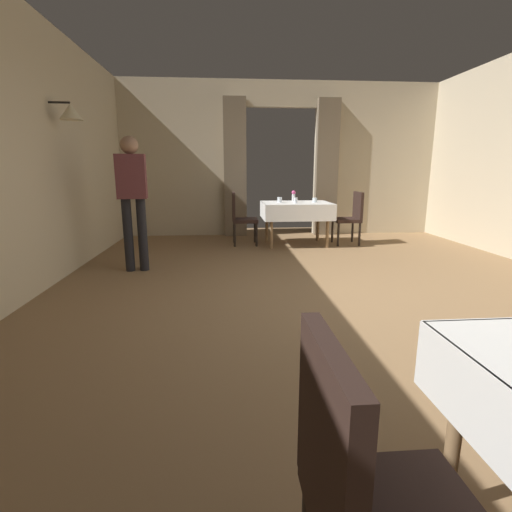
% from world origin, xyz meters
% --- Properties ---
extents(ground, '(10.08, 10.08, 0.00)m').
position_xyz_m(ground, '(0.00, 0.00, 0.00)').
color(ground, olive).
extents(wall_back, '(6.40, 0.27, 3.00)m').
position_xyz_m(wall_back, '(0.00, 4.18, 1.52)').
color(wall_back, beige).
rests_on(wall_back, ground).
extents(dining_table_mid, '(1.20, 0.92, 0.75)m').
position_xyz_m(dining_table_mid, '(0.12, 3.00, 0.65)').
color(dining_table_mid, olive).
rests_on(dining_table_mid, ground).
extents(chair_near_left, '(0.44, 0.44, 0.93)m').
position_xyz_m(chair_near_left, '(-0.79, -2.90, 0.52)').
color(chair_near_left, black).
rests_on(chair_near_left, ground).
extents(chair_mid_left, '(0.44, 0.44, 0.93)m').
position_xyz_m(chair_mid_left, '(-0.86, 3.07, 0.52)').
color(chair_mid_left, black).
rests_on(chair_mid_left, ground).
extents(chair_mid_right, '(0.44, 0.44, 0.93)m').
position_xyz_m(chair_mid_right, '(1.11, 2.97, 0.52)').
color(chair_mid_right, black).
rests_on(chair_mid_right, ground).
extents(flower_vase_mid, '(0.07, 0.07, 0.20)m').
position_xyz_m(flower_vase_mid, '(0.11, 3.22, 0.86)').
color(flower_vase_mid, silver).
rests_on(flower_vase_mid, dining_table_mid).
extents(glass_mid_b, '(0.08, 0.08, 0.08)m').
position_xyz_m(glass_mid_b, '(0.45, 3.01, 0.79)').
color(glass_mid_b, silver).
rests_on(glass_mid_b, dining_table_mid).
extents(glass_mid_c, '(0.07, 0.07, 0.10)m').
position_xyz_m(glass_mid_c, '(0.08, 2.86, 0.80)').
color(glass_mid_c, silver).
rests_on(glass_mid_c, dining_table_mid).
extents(glass_mid_d, '(0.08, 0.08, 0.09)m').
position_xyz_m(glass_mid_d, '(-0.18, 3.01, 0.80)').
color(glass_mid_d, silver).
rests_on(glass_mid_d, dining_table_mid).
extents(person_waiter_by_doorway, '(0.38, 0.25, 1.72)m').
position_xyz_m(person_waiter_by_doorway, '(-2.31, 1.38, 1.02)').
color(person_waiter_by_doorway, black).
rests_on(person_waiter_by_doorway, ground).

